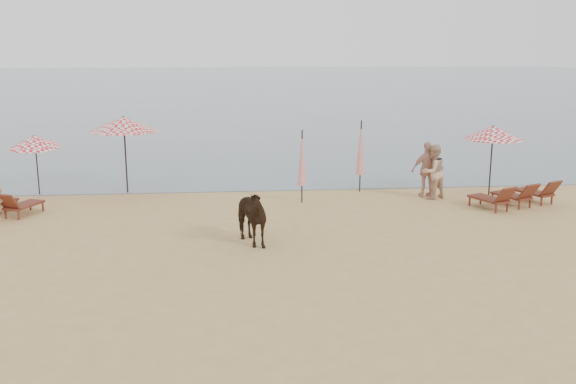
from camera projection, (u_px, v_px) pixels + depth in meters
name	position (u px, v px, depth m)	size (l,w,h in m)	color
ground	(311.00, 300.00, 12.84)	(120.00, 120.00, 0.00)	tan
sea	(240.00, 83.00, 90.53)	(160.00, 140.00, 0.06)	#51606B
lounger_cluster_right	(516.00, 194.00, 20.32)	(2.96, 2.40, 0.56)	maroon
umbrella_open_left_a	(124.00, 124.00, 21.79)	(2.34, 2.34, 2.67)	black
umbrella_open_left_b	(35.00, 141.00, 21.57)	(1.68, 1.71, 2.14)	black
umbrella_open_right	(493.00, 133.00, 21.22)	(1.99, 1.99, 2.43)	black
umbrella_closed_left	(302.00, 158.00, 20.61)	(0.29, 0.29, 2.38)	black
umbrella_closed_right	(361.00, 148.00, 22.17)	(0.30, 0.30, 2.50)	black
cow	(247.00, 216.00, 16.38)	(0.80, 1.76, 1.49)	black
beachgoer_right_a	(433.00, 172.00, 21.27)	(0.89, 0.69, 1.83)	tan
beachgoer_right_b	(428.00, 170.00, 21.52)	(1.09, 0.45, 1.86)	tan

